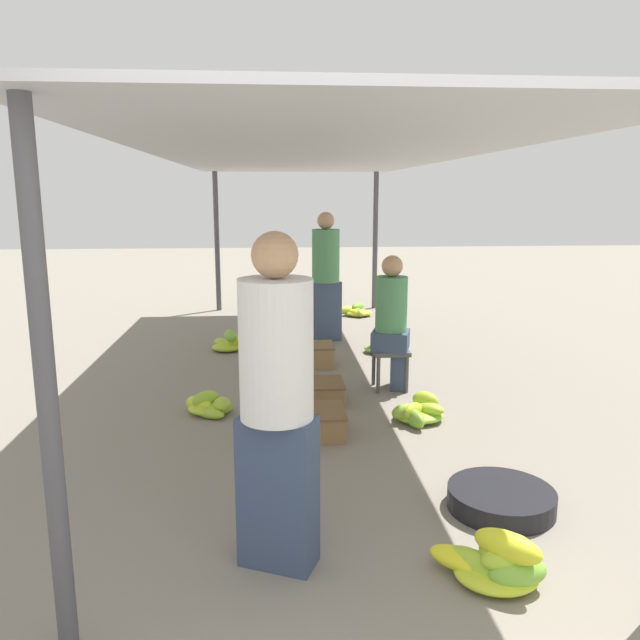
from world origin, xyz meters
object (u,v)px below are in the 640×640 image
Objects in this scene: stool at (390,357)px; vendor_seated at (393,321)px; vendor_foreground at (277,399)px; basin_black at (501,499)px; banana_pile_left_0 at (209,406)px; crate_far at (319,392)px; shopper_walking_mid at (326,275)px; banana_pile_right_2 at (384,344)px; banana_pile_left_1 at (229,342)px; banana_pile_right_0 at (417,412)px; crate_mid at (314,355)px; banana_pile_right_1 at (355,311)px; crate_near at (315,422)px; banana_pile_right_3 at (495,562)px.

vendor_seated is at bearing 17.25° from stool.
basin_black is at bearing 18.69° from vendor_foreground.
stool is 0.87× the size of banana_pile_left_0.
shopper_walking_mid is (0.27, 2.44, 0.75)m from crate_far.
banana_pile_right_2 is at bearing 63.03° from crate_far.
banana_pile_right_2 is (0.20, 1.42, -0.22)m from stool.
banana_pile_left_1 reaches higher than banana_pile_right_0.
crate_mid is at bearing 105.20° from basin_black.
banana_pile_right_1 is at bearing 73.19° from crate_mid.
banana_pile_left_0 is at bearing -124.20° from crate_mid.
vendor_foreground is 2.46m from banana_pile_left_0.
vendor_foreground reaches higher than crate_near.
basin_black is 1.18× the size of banana_pile_right_1.
banana_pile_left_0 is 1.02× the size of banana_pile_left_1.
banana_pile_left_1 is at bearing 135.25° from stool.
banana_pile_right_3 reaches higher than banana_pile_right_1.
banana_pile_right_1 is (0.16, 3.67, -0.25)m from stool.
banana_pile_right_3 is at bearing -57.22° from banana_pile_left_0.
vendor_foreground is at bearing -161.31° from basin_black.
vendor_foreground is at bearing -83.15° from banana_pile_left_1.
vendor_seated is at bearing 94.91° from basin_black.
vendor_foreground is at bearing -75.78° from banana_pile_left_0.
crate_far is at bearing 12.44° from banana_pile_left_0.
basin_black is at bearing 67.37° from banana_pile_right_3.
banana_pile_right_1 is at bearing 88.69° from banana_pile_right_0.
banana_pile_left_1 is 0.82× the size of banana_pile_right_2.
shopper_walking_mid is (0.36, 3.20, 0.75)m from crate_near.
stool is 3.09m from banana_pile_right_3.
banana_pile_right_0 is 4.58m from banana_pile_right_1.
banana_pile_right_2 is (1.31, 4.25, -0.77)m from vendor_foreground.
banana_pile_right_3 is at bearing -81.41° from crate_mid.
vendor_seated reaches higher than crate_far.
banana_pile_right_2 is 0.98× the size of banana_pile_right_3.
banana_pile_left_0 is 1.06× the size of crate_mid.
banana_pile_right_0 is at bearing 13.74° from crate_near.
banana_pile_left_0 is (-1.68, -0.58, -0.25)m from stool.
basin_black is 1.42× the size of banana_pile_left_1.
vendor_seated is 2.03× the size of basin_black.
crate_far is (-0.93, 2.02, 0.04)m from basin_black.
vendor_seated is 3.01× the size of crate_mid.
shopper_walking_mid is at bearing 78.79° from crate_mid.
vendor_foreground is 4.28× the size of stool.
stool reaches higher than banana_pile_right_1.
banana_pile_right_1 is at bearing 87.73° from vendor_seated.
banana_pile_right_1 is 4.13m from crate_far.
stool reaches higher than crate_far.
banana_pile_left_1 reaches higher than banana_pile_left_0.
crate_near is 2.04m from crate_mid.
banana_pile_right_2 is at bearing -89.15° from banana_pile_right_1.
basin_black is at bearing -89.60° from banana_pile_right_2.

